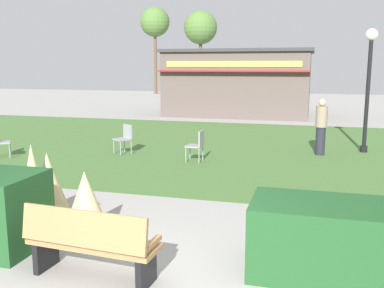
# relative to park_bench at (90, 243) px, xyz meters

# --- Properties ---
(lawn_patch) EXTENTS (36.00, 12.00, 0.01)m
(lawn_patch) POSITION_rel_park_bench_xyz_m (0.73, 9.55, -0.48)
(lawn_patch) COLOR #446B33
(lawn_patch) RESTS_ON ground_plane
(park_bench) EXTENTS (1.73, 0.65, 0.95)m
(park_bench) POSITION_rel_park_bench_xyz_m (0.00, 0.00, 0.00)
(park_bench) COLOR #9E7547
(park_bench) RESTS_ON ground_plane
(hedge_right) EXTENTS (1.84, 1.10, 0.95)m
(hedge_right) POSITION_rel_park_bench_xyz_m (2.79, 0.93, -0.01)
(hedge_right) COLOR #1E4C23
(hedge_right) RESTS_ON ground_plane
(ornamental_grass_behind_left) EXTENTS (0.76, 0.76, 1.14)m
(ornamental_grass_behind_left) POSITION_rel_park_bench_xyz_m (-1.87, 1.95, 0.09)
(ornamental_grass_behind_left) COLOR #D1BC7F
(ornamental_grass_behind_left) RESTS_ON ground_plane
(ornamental_grass_behind_right) EXTENTS (0.78, 0.78, 1.05)m
(ornamental_grass_behind_right) POSITION_rel_park_bench_xyz_m (-0.76, 1.26, 0.04)
(ornamental_grass_behind_right) COLOR #D1BC7F
(ornamental_grass_behind_right) RESTS_ON ground_plane
(ornamental_grass_behind_center) EXTENTS (0.58, 0.58, 1.37)m
(ornamental_grass_behind_center) POSITION_rel_park_bench_xyz_m (-1.88, 1.52, 0.21)
(ornamental_grass_behind_center) COLOR #D1BC7F
(ornamental_grass_behind_center) RESTS_ON ground_plane
(lamppost_far) EXTENTS (0.36, 0.36, 3.75)m
(lamppost_far) POSITION_rel_park_bench_xyz_m (4.19, 9.68, 1.90)
(lamppost_far) COLOR black
(lamppost_far) RESTS_ON ground_plane
(food_kiosk) EXTENTS (7.81, 5.28, 3.51)m
(food_kiosk) POSITION_rel_park_bench_xyz_m (-1.33, 19.32, 1.28)
(food_kiosk) COLOR #594C47
(food_kiosk) RESTS_ON ground_plane
(cafe_chair_east) EXTENTS (0.61, 0.61, 0.89)m
(cafe_chair_east) POSITION_rel_park_bench_xyz_m (-2.90, 7.51, 0.05)
(cafe_chair_east) COLOR gray
(cafe_chair_east) RESTS_ON ground_plane
(cafe_chair_north) EXTENTS (0.45, 0.45, 0.89)m
(cafe_chair_north) POSITION_rel_park_bench_xyz_m (-0.45, 6.94, 0.05)
(cafe_chair_north) COLOR gray
(cafe_chair_north) RESTS_ON ground_plane
(person_standing) EXTENTS (0.34, 0.34, 1.69)m
(person_standing) POSITION_rel_park_bench_xyz_m (2.86, 8.87, 0.38)
(person_standing) COLOR #23232D
(person_standing) RESTS_ON ground_plane
(parked_car_west_slot) EXTENTS (4.33, 2.30, 1.20)m
(parked_car_west_slot) POSITION_rel_park_bench_xyz_m (-2.87, 28.67, 0.16)
(parked_car_west_slot) COLOR navy
(parked_car_west_slot) RESTS_ON ground_plane
(tree_left_bg) EXTENTS (2.80, 2.80, 7.27)m
(tree_left_bg) POSITION_rel_park_bench_xyz_m (-6.78, 32.01, 5.33)
(tree_left_bg) COLOR brown
(tree_left_bg) RESTS_ON ground_plane
(tree_center_bg) EXTENTS (2.80, 2.80, 8.21)m
(tree_center_bg) POSITION_rel_park_bench_xyz_m (-12.21, 35.67, 6.25)
(tree_center_bg) COLOR brown
(tree_center_bg) RESTS_ON ground_plane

